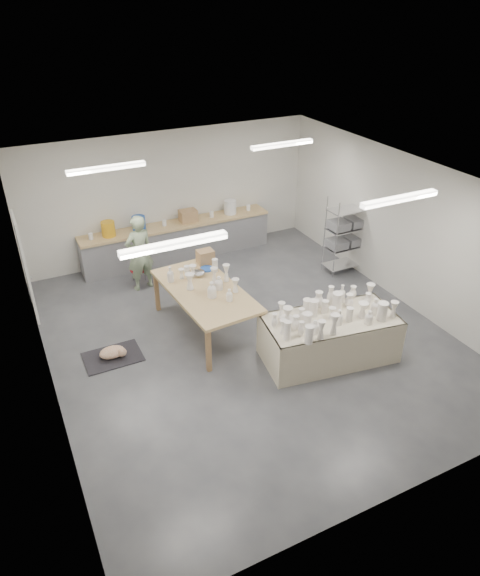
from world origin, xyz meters
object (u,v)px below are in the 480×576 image
potter (139,253)px  red_stool (138,270)px  drying_table (329,336)px  work_table (205,286)px

potter → red_stool: 0.60m
drying_table → potter: 4.45m
drying_table → red_stool: 4.67m
work_table → potter: size_ratio=1.46×
drying_table → potter: bearing=128.6°
potter → work_table: bearing=97.3°
potter → red_stool: potter is taller
potter → red_stool: bearing=-101.7°
work_table → red_stool: (-0.68, 2.25, -0.58)m
drying_table → work_table: work_table is taller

